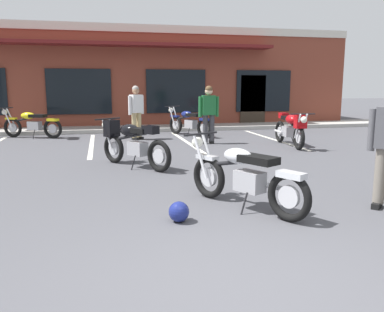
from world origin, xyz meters
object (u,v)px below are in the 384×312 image
(motorcycle_blue_standard, at_px, (189,122))
(helmet_on_pavement, at_px, (179,212))
(motorcycle_silver_naked, at_px, (32,124))
(person_by_back_row, at_px, (209,111))
(motorcycle_black_cruiser, at_px, (291,128))
(motorcycle_foreground_classic, at_px, (244,176))
(person_in_shorts_foreground, at_px, (136,109))
(motorcycle_red_sportbike, at_px, (131,142))

(motorcycle_blue_standard, height_order, helmet_on_pavement, motorcycle_blue_standard)
(motorcycle_silver_naked, bearing_deg, motorcycle_blue_standard, -6.52)
(person_by_back_row, bearing_deg, motorcycle_black_cruiser, -26.45)
(motorcycle_foreground_classic, distance_m, person_in_shorts_foreground, 7.59)
(motorcycle_foreground_classic, distance_m, motorcycle_black_cruiser, 6.02)
(person_in_shorts_foreground, distance_m, helmet_on_pavement, 7.93)
(motorcycle_red_sportbike, height_order, motorcycle_blue_standard, same)
(motorcycle_black_cruiser, bearing_deg, person_by_back_row, 153.55)
(motorcycle_red_sportbike, xyz_separation_m, motorcycle_silver_naked, (-2.79, 5.39, -0.07))
(motorcycle_foreground_classic, bearing_deg, person_in_shorts_foreground, 96.05)
(motorcycle_black_cruiser, bearing_deg, motorcycle_silver_naked, 153.94)
(motorcycle_blue_standard, bearing_deg, helmet_on_pavement, -103.30)
(motorcycle_blue_standard, xyz_separation_m, helmet_on_pavement, (-1.99, -8.44, -0.33))
(motorcycle_foreground_classic, height_order, person_by_back_row, person_by_back_row)
(person_in_shorts_foreground, relative_size, helmet_on_pavement, 6.44)
(motorcycle_foreground_classic, relative_size, motorcycle_red_sportbike, 1.06)
(motorcycle_silver_naked, distance_m, motorcycle_blue_standard, 5.12)
(motorcycle_red_sportbike, distance_m, person_in_shorts_foreground, 4.32)
(motorcycle_red_sportbike, relative_size, motorcycle_blue_standard, 0.95)
(motorcycle_blue_standard, height_order, person_in_shorts_foreground, person_in_shorts_foreground)
(person_in_shorts_foreground, bearing_deg, motorcycle_black_cruiser, -31.27)
(motorcycle_black_cruiser, distance_m, motorcycle_silver_naked, 8.14)
(motorcycle_foreground_classic, distance_m, motorcycle_red_sportbike, 3.51)
(motorcycle_silver_naked, relative_size, person_in_shorts_foreground, 1.18)
(motorcycle_silver_naked, relative_size, helmet_on_pavement, 7.58)
(motorcycle_red_sportbike, distance_m, person_by_back_row, 3.78)
(motorcycle_blue_standard, xyz_separation_m, person_in_shorts_foreground, (-1.81, -0.55, 0.49))
(motorcycle_foreground_classic, height_order, motorcycle_red_sportbike, same)
(motorcycle_red_sportbike, height_order, motorcycle_black_cruiser, same)
(motorcycle_black_cruiser, height_order, person_by_back_row, person_by_back_row)
(motorcycle_black_cruiser, height_order, helmet_on_pavement, motorcycle_black_cruiser)
(person_in_shorts_foreground, distance_m, person_by_back_row, 2.42)
(motorcycle_red_sportbike, height_order, motorcycle_silver_naked, same)
(motorcycle_black_cruiser, relative_size, person_in_shorts_foreground, 1.26)
(motorcycle_red_sportbike, distance_m, helmet_on_pavement, 3.66)
(motorcycle_black_cruiser, xyz_separation_m, motorcycle_blue_standard, (-2.23, 2.99, -0.07))
(motorcycle_silver_naked, xyz_separation_m, helmet_on_pavement, (3.09, -9.02, -0.33))
(motorcycle_foreground_classic, height_order, helmet_on_pavement, motorcycle_foreground_classic)
(motorcycle_foreground_classic, xyz_separation_m, helmet_on_pavement, (-0.98, -0.36, -0.33))
(motorcycle_blue_standard, bearing_deg, person_by_back_row, -85.64)
(person_in_shorts_foreground, bearing_deg, motorcycle_silver_naked, 161.03)
(motorcycle_red_sportbike, relative_size, person_by_back_row, 1.08)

